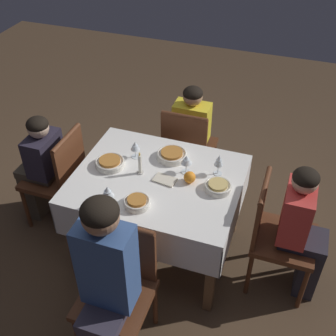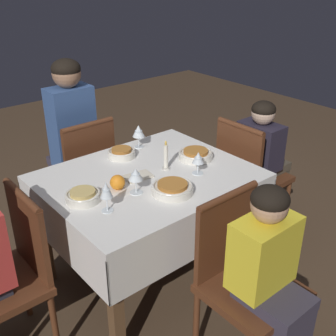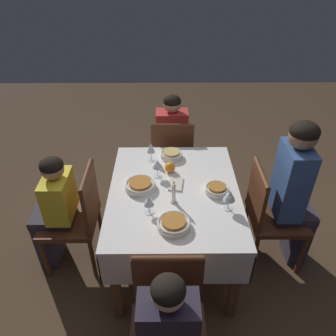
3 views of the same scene
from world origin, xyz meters
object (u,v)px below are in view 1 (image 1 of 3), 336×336
napkin_red_folded (165,180)px  chair_south (119,284)px  bowl_south (137,202)px  wine_glass_east (219,161)px  wine_glass_south (108,192)px  bowl_west (110,163)px  dining_table (158,189)px  candle_centerpiece (140,165)px  person_adult_denim (105,281)px  person_child_dark (40,165)px  chair_east (275,231)px  chair_west (59,174)px  wine_glass_west (135,146)px  bowl_north (172,155)px  orange_fruit (190,177)px  chair_north (188,147)px  person_child_yellow (194,130)px  person_child_red (302,229)px  bowl_east (218,187)px  wine_glass_north (186,160)px

napkin_red_folded → chair_south: bearing=-92.9°
bowl_south → wine_glass_east: wine_glass_east is taller
chair_south → wine_glass_south: (-0.22, 0.38, 0.35)m
chair_south → wine_glass_east: size_ratio=5.44×
bowl_south → bowl_west: bearing=137.1°
dining_table → candle_centerpiece: 0.22m
person_adult_denim → person_child_dark: 1.40m
person_adult_denim → candle_centerpiece: size_ratio=7.06×
chair_east → bowl_west: bearing=89.3°
chair_west → wine_glass_west: size_ratio=6.59×
bowl_north → wine_glass_west: bearing=-163.7°
orange_fruit → person_adult_denim: bearing=-102.4°
wine_glass_south → chair_north: bearing=79.4°
chair_west → candle_centerpiece: bearing=86.5°
chair_north → person_child_dark: person_child_dark is taller
chair_west → bowl_north: bearing=102.5°
person_child_dark → wine_glass_west: bearing=98.7°
person_child_dark → chair_west: bearing=90.0°
napkin_red_folded → wine_glass_south: bearing=-127.2°
person_child_yellow → person_child_red: bearing=138.1°
chair_south → person_child_yellow: size_ratio=0.88×
person_child_yellow → bowl_east: person_child_yellow is taller
bowl_south → bowl_north: bearing=84.8°
chair_east → orange_fruit: 0.68m
bowl_east → person_child_red: bearing=-1.6°
wine_glass_west → wine_glass_north: bearing=-6.7°
wine_glass_east → chair_west: bearing=-174.1°
person_child_dark → wine_glass_east: (1.39, 0.13, 0.30)m
wine_glass_south → candle_centerpiece: bearing=79.0°
dining_table → chair_west: bearing=176.6°
chair_north → bowl_north: bearing=92.2°
chair_west → person_child_yellow: 1.20m
bowl_west → wine_glass_west: (0.13, 0.16, 0.07)m
wine_glass_south → person_child_dark: bearing=153.6°
bowl_west → bowl_north: (0.39, 0.23, -0.00)m
bowl_south → person_child_dark: bearing=160.3°
person_adult_denim → wine_glass_east: bearing=71.2°
chair_south → bowl_north: size_ratio=4.00×
orange_fruit → napkin_red_folded: 0.17m
chair_east → bowl_north: bearing=73.3°
wine_glass_east → bowl_west: bearing=-167.5°
bowl_west → dining_table: bearing=-1.8°
person_child_dark → bowl_south: (0.98, -0.35, 0.21)m
bowl_north → orange_fruit: size_ratio=2.70×
orange_fruit → wine_glass_east: bearing=42.9°
chair_east → wine_glass_north: 0.77m
person_adult_denim → bowl_east: size_ratio=7.02×
person_child_yellow → wine_glass_north: (0.17, -0.77, 0.28)m
person_child_dark → orange_fruit: 1.25m
bowl_east → napkin_red_folded: 0.36m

